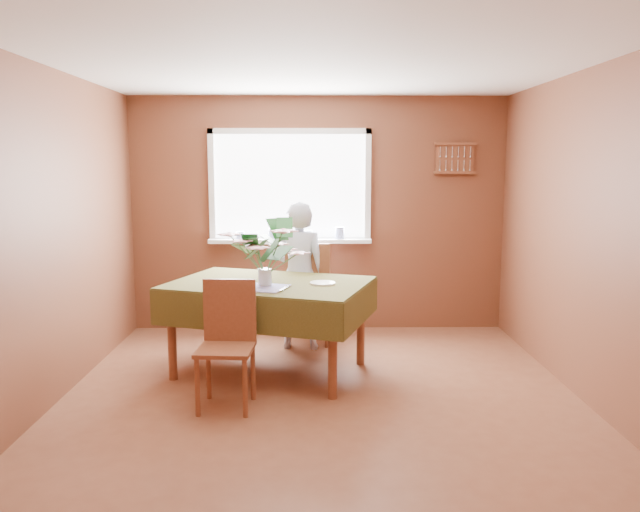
{
  "coord_description": "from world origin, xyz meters",
  "views": [
    {
      "loc": [
        -0.06,
        -4.44,
        1.79
      ],
      "look_at": [
        0.0,
        0.55,
        1.05
      ],
      "focal_mm": 35.0,
      "sensor_mm": 36.0,
      "label": 1
    }
  ],
  "objects_px": {
    "chair_near": "(228,338)",
    "seated_woman": "(299,276)",
    "chair_far": "(310,289)",
    "dining_table": "(269,293)",
    "flower_bouquet": "(264,248)"
  },
  "relations": [
    {
      "from": "chair_near",
      "to": "seated_woman",
      "type": "relative_size",
      "value": 0.65
    },
    {
      "from": "chair_far",
      "to": "chair_near",
      "type": "xyz_separation_m",
      "value": [
        -0.6,
        -1.57,
        -0.05
      ]
    },
    {
      "from": "dining_table",
      "to": "flower_bouquet",
      "type": "bearing_deg",
      "value": -79.0
    },
    {
      "from": "dining_table",
      "to": "chair_far",
      "type": "xyz_separation_m",
      "value": [
        0.34,
        0.85,
        -0.14
      ]
    },
    {
      "from": "chair_near",
      "to": "seated_woman",
      "type": "bearing_deg",
      "value": 74.67
    },
    {
      "from": "chair_far",
      "to": "seated_woman",
      "type": "bearing_deg",
      "value": 63.13
    },
    {
      "from": "seated_woman",
      "to": "flower_bouquet",
      "type": "xyz_separation_m",
      "value": [
        -0.26,
        -0.88,
        0.39
      ]
    },
    {
      "from": "dining_table",
      "to": "chair_near",
      "type": "distance_m",
      "value": 0.79
    },
    {
      "from": "chair_far",
      "to": "seated_woman",
      "type": "height_order",
      "value": "seated_woman"
    },
    {
      "from": "chair_far",
      "to": "seated_woman",
      "type": "relative_size",
      "value": 0.72
    },
    {
      "from": "chair_far",
      "to": "chair_near",
      "type": "relative_size",
      "value": 1.11
    },
    {
      "from": "flower_bouquet",
      "to": "dining_table",
      "type": "bearing_deg",
      "value": 82.4
    },
    {
      "from": "seated_woman",
      "to": "flower_bouquet",
      "type": "relative_size",
      "value": 2.52
    },
    {
      "from": "dining_table",
      "to": "seated_woman",
      "type": "xyz_separation_m",
      "value": [
        0.24,
        0.71,
        0.02
      ]
    },
    {
      "from": "chair_far",
      "to": "seated_woman",
      "type": "distance_m",
      "value": 0.23
    }
  ]
}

